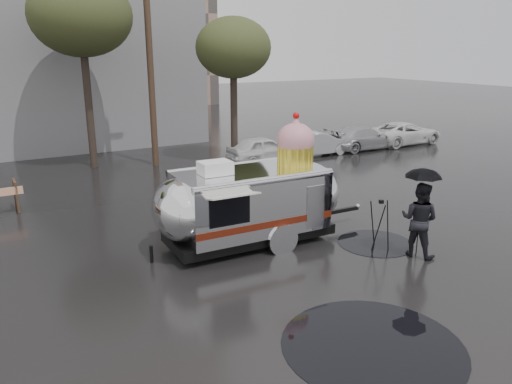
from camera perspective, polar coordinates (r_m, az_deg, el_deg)
ground at (r=10.07m, az=2.02°, el=-14.30°), size 120.00×120.00×0.00m
puddles at (r=9.52m, az=11.53°, el=-16.59°), size 8.28×7.42×0.01m
utility_pole at (r=22.49m, az=-12.03°, el=14.62°), size 1.60×0.28×9.00m
tree_mid at (r=22.83m, az=-19.41°, el=18.43°), size 4.20×4.20×8.03m
tree_right at (r=22.95m, az=-2.62°, el=16.05°), size 3.36×3.36×6.42m
parked_cars at (r=25.74m, az=10.11°, el=6.13°), size 13.20×1.90×1.50m
airstream_trailer at (r=13.25m, az=-0.43°, el=-0.80°), size 6.54×2.54×3.52m
person_right at (r=13.14m, az=18.16°, el=-3.02°), size 0.84×1.05×1.93m
umbrella_black at (r=12.87m, az=18.53°, el=1.05°), size 1.12×1.12×2.31m
tripod at (r=13.39m, az=13.97°, el=-3.21°), size 0.55×0.53×1.35m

